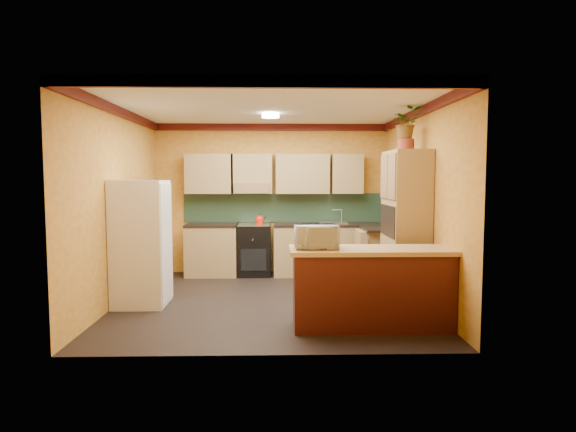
% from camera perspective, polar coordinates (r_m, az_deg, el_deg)
% --- Properties ---
extents(room_shell, '(4.24, 4.24, 2.72)m').
position_cam_1_polar(room_shell, '(6.98, -1.93, 7.47)').
color(room_shell, black).
rests_on(room_shell, ground).
extents(base_cabinets_back, '(3.65, 0.60, 0.88)m').
position_cam_1_polar(base_cabinets_back, '(8.59, 0.17, -4.10)').
color(base_cabinets_back, '#A38456').
rests_on(base_cabinets_back, ground).
extents(countertop_back, '(3.65, 0.62, 0.04)m').
position_cam_1_polar(countertop_back, '(8.53, 0.17, -1.04)').
color(countertop_back, black).
rests_on(countertop_back, base_cabinets_back).
extents(stove, '(0.58, 0.58, 0.91)m').
position_cam_1_polar(stove, '(8.59, -4.01, -4.00)').
color(stove, black).
rests_on(stove, ground).
extents(kettle, '(0.21, 0.21, 0.18)m').
position_cam_1_polar(kettle, '(8.47, -3.38, -0.41)').
color(kettle, '#B21F0B').
rests_on(kettle, stove).
extents(sink, '(0.48, 0.40, 0.03)m').
position_cam_1_polar(sink, '(8.58, 5.35, -0.79)').
color(sink, silver).
rests_on(sink, countertop_back).
extents(base_cabinets_right, '(0.60, 0.80, 0.88)m').
position_cam_1_polar(base_cabinets_right, '(8.04, 10.98, -4.78)').
color(base_cabinets_right, '#A38456').
rests_on(base_cabinets_right, ground).
extents(countertop_right, '(0.62, 0.80, 0.04)m').
position_cam_1_polar(countertop_right, '(7.98, 11.03, -1.52)').
color(countertop_right, black).
rests_on(countertop_right, base_cabinets_right).
extents(fridge, '(0.68, 0.66, 1.70)m').
position_cam_1_polar(fridge, '(6.81, -17.04, -3.10)').
color(fridge, white).
rests_on(fridge, ground).
extents(pantry, '(0.48, 0.90, 2.10)m').
position_cam_1_polar(pantry, '(6.77, 13.72, -1.37)').
color(pantry, '#A38456').
rests_on(pantry, ground).
extents(fern_pot, '(0.22, 0.22, 0.16)m').
position_cam_1_polar(fern_pot, '(6.80, 13.80, 8.19)').
color(fern_pot, maroon).
rests_on(fern_pot, pantry).
extents(fern, '(0.40, 0.35, 0.43)m').
position_cam_1_polar(fern, '(6.82, 13.84, 10.65)').
color(fern, '#A38456').
rests_on(fern, fern_pot).
extents(breakfast_bar, '(1.80, 0.55, 0.88)m').
position_cam_1_polar(breakfast_bar, '(5.69, 9.91, -8.65)').
color(breakfast_bar, '#4C1113').
rests_on(breakfast_bar, ground).
extents(bar_top, '(1.90, 0.65, 0.05)m').
position_cam_1_polar(bar_top, '(5.61, 9.98, -4.02)').
color(bar_top, tan).
rests_on(bar_top, breakfast_bar).
extents(microwave, '(0.50, 0.35, 0.27)m').
position_cam_1_polar(microwave, '(5.50, 3.36, -2.45)').
color(microwave, white).
rests_on(microwave, bar_top).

